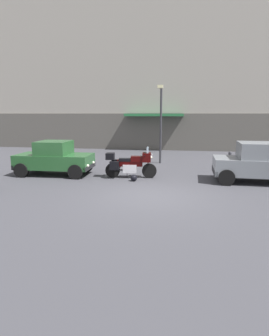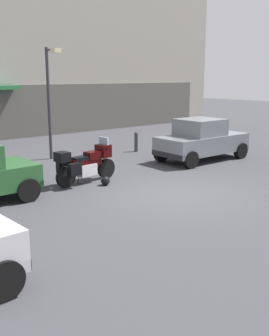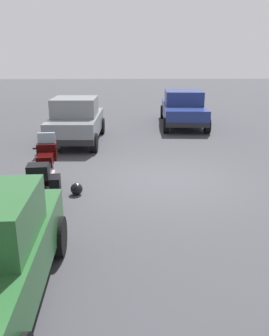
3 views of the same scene
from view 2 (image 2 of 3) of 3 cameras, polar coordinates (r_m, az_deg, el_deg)
name	(u,v)px [view 2 (image 2 of 3)]	position (r m, az deg, el deg)	size (l,w,h in m)	color
ground_plane	(176,195)	(11.57, 5.88, -3.73)	(80.00, 80.00, 0.00)	#38383D
motorcycle	(86,163)	(12.72, -6.86, 0.65)	(2.26, 0.84, 1.36)	black
helmet	(105,181)	(12.48, -4.10, -1.79)	(0.28, 0.28, 0.28)	black
car_hatchback_near	(202,140)	(16.26, 9.36, 3.89)	(3.91, 1.87, 1.64)	slate
streetlamp_curbside	(50,92)	(16.32, -11.69, 10.40)	(0.28, 0.94, 4.33)	#2D2D33
bollard_curbside	(136,141)	(17.95, 0.23, 3.79)	(0.16, 0.16, 0.88)	#333338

